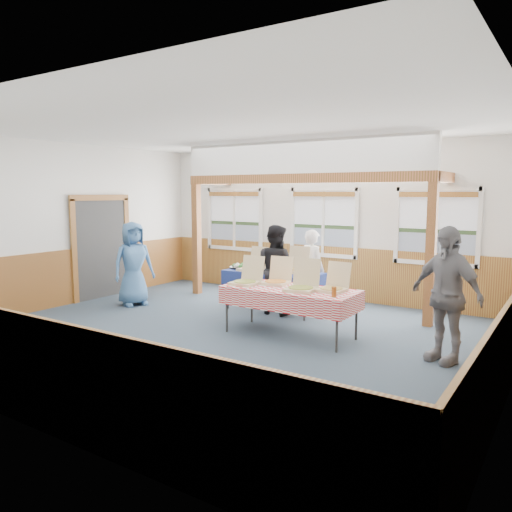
{
  "coord_description": "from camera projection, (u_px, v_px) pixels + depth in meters",
  "views": [
    {
      "loc": [
        4.54,
        -6.11,
        2.23
      ],
      "look_at": [
        -0.1,
        1.0,
        1.14
      ],
      "focal_mm": 35.0,
      "sensor_mm": 36.0,
      "label": 1
    }
  ],
  "objects": [
    {
      "name": "floor",
      "position": [
        226.0,
        335.0,
        7.82
      ],
      "size": [
        8.0,
        8.0,
        0.0
      ],
      "primitive_type": "plane",
      "color": "#283441",
      "rests_on": "ground"
    },
    {
      "name": "ceiling",
      "position": [
        225.0,
        127.0,
        7.41
      ],
      "size": [
        8.0,
        8.0,
        0.0
      ],
      "primitive_type": "plane",
      "rotation": [
        3.14,
        0.0,
        0.0
      ],
      "color": "white",
      "rests_on": "wall_back"
    },
    {
      "name": "wall_back",
      "position": [
        324.0,
        222.0,
        10.53
      ],
      "size": [
        8.0,
        0.0,
        8.0
      ],
      "primitive_type": "plane",
      "rotation": [
        1.57,
        0.0,
        0.0
      ],
      "color": "silver",
      "rests_on": "floor"
    },
    {
      "name": "wall_front",
      "position": [
        5.0,
        260.0,
        4.71
      ],
      "size": [
        8.0,
        0.0,
        8.0
      ],
      "primitive_type": "plane",
      "rotation": [
        -1.57,
        0.0,
        0.0
      ],
      "color": "silver",
      "rests_on": "floor"
    },
    {
      "name": "wall_left",
      "position": [
        62.0,
        225.0,
        9.78
      ],
      "size": [
        0.0,
        8.0,
        8.0
      ],
      "primitive_type": "plane",
      "rotation": [
        1.57,
        0.0,
        1.57
      ],
      "color": "silver",
      "rests_on": "floor"
    },
    {
      "name": "wainscot_back",
      "position": [
        323.0,
        272.0,
        10.64
      ],
      "size": [
        7.98,
        0.05,
        1.1
      ],
      "primitive_type": "cube",
      "color": "brown",
      "rests_on": "floor"
    },
    {
      "name": "wainscot_front",
      "position": [
        14.0,
        366.0,
        4.86
      ],
      "size": [
        7.98,
        0.05,
        1.1
      ],
      "primitive_type": "cube",
      "color": "brown",
      "rests_on": "floor"
    },
    {
      "name": "wainscot_left",
      "position": [
        65.0,
        277.0,
        9.9
      ],
      "size": [
        0.05,
        6.98,
        1.1
      ],
      "primitive_type": "cube",
      "color": "brown",
      "rests_on": "floor"
    },
    {
      "name": "wainscot_right",
      "position": [
        511.0,
        343.0,
        5.6
      ],
      "size": [
        0.05,
        6.98,
        1.1
      ],
      "primitive_type": "cube",
      "color": "brown",
      "rests_on": "floor"
    },
    {
      "name": "cased_opening",
      "position": [
        101.0,
        248.0,
        10.58
      ],
      "size": [
        0.06,
        1.3,
        2.1
      ],
      "primitive_type": "cube",
      "color": "#2D2D2D",
      "rests_on": "wall_left"
    },
    {
      "name": "window_left",
      "position": [
        235.0,
        216.0,
        11.73
      ],
      "size": [
        1.56,
        0.1,
        1.46
      ],
      "color": "white",
      "rests_on": "wall_back"
    },
    {
      "name": "window_mid",
      "position": [
        324.0,
        219.0,
        10.48
      ],
      "size": [
        1.56,
        0.1,
        1.46
      ],
      "color": "white",
      "rests_on": "wall_back"
    },
    {
      "name": "window_right",
      "position": [
        437.0,
        222.0,
        9.24
      ],
      "size": [
        1.56,
        0.1,
        1.46
      ],
      "color": "white",
      "rests_on": "wall_back"
    },
    {
      "name": "post_left",
      "position": [
        197.0,
        240.0,
        10.93
      ],
      "size": [
        0.15,
        0.15,
        2.4
      ],
      "primitive_type": "cube",
      "color": "#573A13",
      "rests_on": "floor"
    },
    {
      "name": "post_right",
      "position": [
        431.0,
        255.0,
        8.23
      ],
      "size": [
        0.15,
        0.15,
        2.4
      ],
      "primitive_type": "cube",
      "color": "#573A13",
      "rests_on": "floor"
    },
    {
      "name": "cross_beam",
      "position": [
        298.0,
        178.0,
        9.42
      ],
      "size": [
        5.15,
        0.18,
        0.18
      ],
      "primitive_type": "cube",
      "color": "#573A13",
      "rests_on": "post_left"
    },
    {
      "name": "table_left",
      "position": [
        273.0,
        275.0,
        9.34
      ],
      "size": [
        1.86,
        0.87,
        0.76
      ],
      "rotation": [
        0.0,
        0.0,
        -0.03
      ],
      "color": "#2D2D2D",
      "rests_on": "floor"
    },
    {
      "name": "table_right",
      "position": [
        290.0,
        291.0,
        7.72
      ],
      "size": [
        2.17,
        1.12,
        0.76
      ],
      "rotation": [
        0.0,
        0.0,
        0.1
      ],
      "color": "#2D2D2D",
      "rests_on": "floor"
    },
    {
      "name": "pizza_box_a",
      "position": [
        252.0,
        267.0,
        9.45
      ],
      "size": [
        0.45,
        0.53,
        0.44
      ],
      "rotation": [
        0.0,
        0.0,
        -0.1
      ],
      "color": "beige",
      "rests_on": "table_left"
    },
    {
      "name": "pizza_box_b",
      "position": [
        294.0,
        268.0,
        9.27
      ],
      "size": [
        0.44,
        0.53,
        0.46
      ],
      "rotation": [
        0.0,
        0.0,
        0.02
      ],
      "color": "beige",
      "rests_on": "table_left"
    },
    {
      "name": "pizza_box_c",
      "position": [
        246.0,
        280.0,
        8.03
      ],
      "size": [
        0.42,
        0.5,
        0.44
      ],
      "rotation": [
        0.0,
        0.0,
        0.03
      ],
      "color": "beige",
      "rests_on": "table_right"
    },
    {
      "name": "pizza_box_d",
      "position": [
        277.0,
        280.0,
        8.06
      ],
      "size": [
        0.45,
        0.53,
        0.43
      ],
      "rotation": [
        0.0,
        0.0,
        0.14
      ],
      "color": "beige",
      "rests_on": "table_right"
    },
    {
      "name": "pizza_box_e",
      "position": [
        302.0,
        286.0,
        7.51
      ],
      "size": [
        0.48,
        0.57,
        0.46
      ],
      "rotation": [
        0.0,
        0.0,
        0.12
      ],
      "color": "beige",
      "rests_on": "table_right"
    },
    {
      "name": "pizza_box_f",
      "position": [
        333.0,
        287.0,
        7.47
      ],
      "size": [
        0.41,
        0.49,
        0.42
      ],
      "rotation": [
        0.0,
        0.0,
        -0.05
      ],
      "color": "beige",
      "rests_on": "table_right"
    },
    {
      "name": "veggie_tray",
      "position": [
        240.0,
        267.0,
        9.73
      ],
      "size": [
        0.42,
        0.42,
        0.09
      ],
      "color": "black",
      "rests_on": "table_left"
    },
    {
      "name": "drink_glass",
      "position": [
        334.0,
        292.0,
        7.04
      ],
      "size": [
        0.07,
        0.07,
        0.15
      ],
      "primitive_type": "cylinder",
      "color": "#934C18",
      "rests_on": "table_right"
    },
    {
      "name": "woman_white",
      "position": [
        312.0,
        269.0,
        9.54
      ],
      "size": [
        0.64,
        0.51,
        1.53
      ],
      "primitive_type": "imported",
      "rotation": [
        0.0,
        0.0,
        2.85
      ],
      "color": "white",
      "rests_on": "floor"
    },
    {
      "name": "woman_black",
      "position": [
        275.0,
        269.0,
        9.15
      ],
      "size": [
        0.85,
        0.69,
        1.64
      ],
      "primitive_type": "imported",
      "rotation": [
        0.0,
        0.0,
        3.05
      ],
      "color": "black",
      "rests_on": "floor"
    },
    {
      "name": "man_blue",
      "position": [
        133.0,
        264.0,
        9.85
      ],
      "size": [
        0.79,
        0.95,
        1.66
      ],
      "primitive_type": "imported",
      "rotation": [
        0.0,
        0.0,
        1.19
      ],
      "color": "#3E699B",
      "rests_on": "floor"
    },
    {
      "name": "person_grey",
      "position": [
        446.0,
        294.0,
        6.52
      ],
      "size": [
        1.15,
        0.85,
        1.81
      ],
      "primitive_type": "imported",
      "rotation": [
        0.0,
        0.0,
        -0.44
      ],
      "color": "slate",
      "rests_on": "floor"
    }
  ]
}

